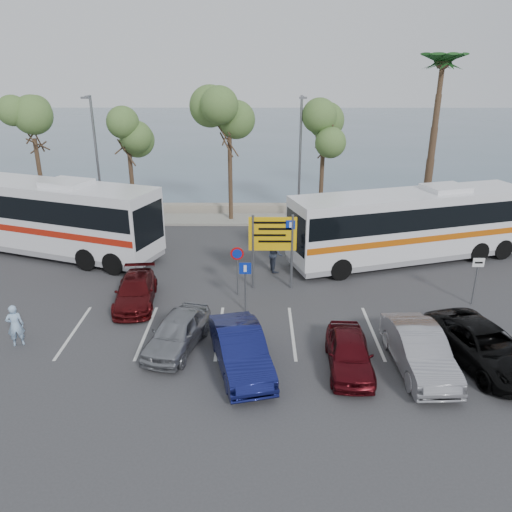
{
  "coord_description": "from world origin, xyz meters",
  "views": [
    {
      "loc": [
        0.34,
        -18.37,
        9.98
      ],
      "look_at": [
        0.24,
        3.0,
        1.69
      ],
      "focal_mm": 35.0,
      "sensor_mm": 36.0,
      "label": 1
    }
  ],
  "objects_px": {
    "pedestrian_near": "(15,325)",
    "car_red": "(349,353)",
    "direction_sign": "(273,239)",
    "coach_bus_left": "(42,219)",
    "street_lamp_left": "(96,154)",
    "car_silver_b": "(419,350)",
    "street_lamp_right": "(300,154)",
    "car_silver_a": "(177,332)",
    "car_maroon": "(136,291)",
    "car_blue": "(241,350)",
    "suv_black": "(484,346)",
    "coach_bus_right": "(409,228)",
    "pedestrian_far": "(275,254)"
  },
  "relations": [
    {
      "from": "coach_bus_left",
      "to": "car_blue",
      "type": "xyz_separation_m",
      "value": [
        11.34,
        -11.41,
        -1.25
      ]
    },
    {
      "from": "street_lamp_right",
      "to": "car_silver_b",
      "type": "bearing_deg",
      "value": -80.33
    },
    {
      "from": "pedestrian_far",
      "to": "car_silver_a",
      "type": "bearing_deg",
      "value": 140.89
    },
    {
      "from": "car_red",
      "to": "suv_black",
      "type": "height_order",
      "value": "suv_black"
    },
    {
      "from": "street_lamp_left",
      "to": "car_blue",
      "type": "relative_size",
      "value": 1.8
    },
    {
      "from": "street_lamp_left",
      "to": "coach_bus_right",
      "type": "bearing_deg",
      "value": -20.39
    },
    {
      "from": "car_silver_a",
      "to": "suv_black",
      "type": "xyz_separation_m",
      "value": [
        10.96,
        -0.99,
        0.03
      ]
    },
    {
      "from": "car_red",
      "to": "car_silver_b",
      "type": "distance_m",
      "value": 2.4
    },
    {
      "from": "street_lamp_right",
      "to": "car_silver_b",
      "type": "height_order",
      "value": "street_lamp_right"
    },
    {
      "from": "street_lamp_left",
      "to": "car_silver_b",
      "type": "height_order",
      "value": "street_lamp_left"
    },
    {
      "from": "car_blue",
      "to": "pedestrian_far",
      "type": "height_order",
      "value": "pedestrian_far"
    },
    {
      "from": "car_silver_b",
      "to": "pedestrian_near",
      "type": "distance_m",
      "value": 14.72
    },
    {
      "from": "car_maroon",
      "to": "direction_sign",
      "type": "bearing_deg",
      "value": 9.6
    },
    {
      "from": "coach_bus_right",
      "to": "car_red",
      "type": "distance_m",
      "value": 11.36
    },
    {
      "from": "car_red",
      "to": "pedestrian_far",
      "type": "relative_size",
      "value": 2.0
    },
    {
      "from": "street_lamp_left",
      "to": "car_blue",
      "type": "bearing_deg",
      "value": -60.22
    },
    {
      "from": "pedestrian_near",
      "to": "car_red",
      "type": "bearing_deg",
      "value": 151.82
    },
    {
      "from": "direction_sign",
      "to": "coach_bus_left",
      "type": "relative_size",
      "value": 0.26
    },
    {
      "from": "street_lamp_left",
      "to": "car_silver_a",
      "type": "relative_size",
      "value": 2.07
    },
    {
      "from": "coach_bus_right",
      "to": "street_lamp_left",
      "type": "bearing_deg",
      "value": 159.61
    },
    {
      "from": "pedestrian_near",
      "to": "street_lamp_right",
      "type": "bearing_deg",
      "value": -148.3
    },
    {
      "from": "car_silver_a",
      "to": "pedestrian_far",
      "type": "distance_m",
      "value": 8.4
    },
    {
      "from": "coach_bus_right",
      "to": "car_silver_a",
      "type": "relative_size",
      "value": 3.38
    },
    {
      "from": "street_lamp_left",
      "to": "pedestrian_near",
      "type": "distance_m",
      "value": 16.02
    },
    {
      "from": "suv_black",
      "to": "car_silver_b",
      "type": "relative_size",
      "value": 1.11
    },
    {
      "from": "coach_bus_right",
      "to": "suv_black",
      "type": "relative_size",
      "value": 2.63
    },
    {
      "from": "car_silver_a",
      "to": "car_maroon",
      "type": "height_order",
      "value": "car_silver_a"
    },
    {
      "from": "car_maroon",
      "to": "pedestrian_near",
      "type": "distance_m",
      "value": 5.08
    },
    {
      "from": "car_silver_b",
      "to": "car_red",
      "type": "bearing_deg",
      "value": 177.44
    },
    {
      "from": "car_silver_b",
      "to": "pedestrian_far",
      "type": "bearing_deg",
      "value": 115.49
    },
    {
      "from": "coach_bus_left",
      "to": "car_maroon",
      "type": "distance_m",
      "value": 9.26
    },
    {
      "from": "street_lamp_right",
      "to": "car_red",
      "type": "relative_size",
      "value": 2.16
    },
    {
      "from": "coach_bus_right",
      "to": "car_silver_b",
      "type": "bearing_deg",
      "value": -103.3
    },
    {
      "from": "coach_bus_left",
      "to": "pedestrian_near",
      "type": "xyz_separation_m",
      "value": [
        2.86,
        -9.91,
        -1.15
      ]
    },
    {
      "from": "car_blue",
      "to": "suv_black",
      "type": "height_order",
      "value": "car_blue"
    },
    {
      "from": "coach_bus_right",
      "to": "pedestrian_far",
      "type": "relative_size",
      "value": 7.05
    },
    {
      "from": "car_red",
      "to": "pedestrian_near",
      "type": "height_order",
      "value": "pedestrian_near"
    },
    {
      "from": "street_lamp_right",
      "to": "coach_bus_right",
      "type": "bearing_deg",
      "value": -52.03
    },
    {
      "from": "car_silver_a",
      "to": "pedestrian_far",
      "type": "bearing_deg",
      "value": 77.31
    },
    {
      "from": "coach_bus_right",
      "to": "pedestrian_far",
      "type": "xyz_separation_m",
      "value": [
        -7.11,
        -1.4,
        -0.93
      ]
    },
    {
      "from": "car_blue",
      "to": "car_red",
      "type": "distance_m",
      "value": 3.76
    },
    {
      "from": "car_blue",
      "to": "street_lamp_left",
      "type": "bearing_deg",
      "value": 105.97
    },
    {
      "from": "car_blue",
      "to": "car_silver_b",
      "type": "xyz_separation_m",
      "value": [
        6.16,
        0.0,
        0.0
      ]
    },
    {
      "from": "car_silver_b",
      "to": "pedestrian_near",
      "type": "height_order",
      "value": "pedestrian_near"
    },
    {
      "from": "coach_bus_left",
      "to": "car_red",
      "type": "height_order",
      "value": "coach_bus_left"
    },
    {
      "from": "coach_bus_left",
      "to": "car_silver_a",
      "type": "distance_m",
      "value": 13.52
    },
    {
      "from": "car_silver_a",
      "to": "car_red",
      "type": "bearing_deg",
      "value": 2.34
    },
    {
      "from": "car_red",
      "to": "pedestrian_far",
      "type": "height_order",
      "value": "pedestrian_far"
    },
    {
      "from": "coach_bus_left",
      "to": "coach_bus_right",
      "type": "xyz_separation_m",
      "value": [
        19.91,
        -1.2,
        -0.12
      ]
    },
    {
      "from": "car_silver_b",
      "to": "suv_black",
      "type": "bearing_deg",
      "value": 6.09
    }
  ]
}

